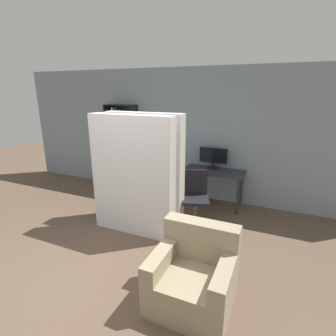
{
  "coord_description": "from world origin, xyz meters",
  "views": [
    {
      "loc": [
        2.07,
        -1.9,
        2.26
      ],
      "look_at": [
        0.45,
        1.8,
        1.05
      ],
      "focal_mm": 28.0,
      "sensor_mm": 36.0,
      "label": 1
    }
  ],
  "objects_px": {
    "mattress_far": "(145,170)",
    "armchair": "(194,275)",
    "mattress_near": "(133,176)",
    "monitor": "(213,157)",
    "office_chair": "(195,203)",
    "bookshelf": "(119,149)"
  },
  "relations": [
    {
      "from": "monitor",
      "to": "bookshelf",
      "type": "xyz_separation_m",
      "value": [
        -2.25,
        0.03,
        -0.03
      ]
    },
    {
      "from": "mattress_near",
      "to": "monitor",
      "type": "bearing_deg",
      "value": 63.24
    },
    {
      "from": "monitor",
      "to": "bookshelf",
      "type": "bearing_deg",
      "value": 179.34
    },
    {
      "from": "mattress_near",
      "to": "armchair",
      "type": "bearing_deg",
      "value": -37.11
    },
    {
      "from": "office_chair",
      "to": "bookshelf",
      "type": "distance_m",
      "value": 2.53
    },
    {
      "from": "office_chair",
      "to": "bookshelf",
      "type": "xyz_separation_m",
      "value": [
        -2.23,
        1.05,
        0.55
      ]
    },
    {
      "from": "office_chair",
      "to": "mattress_far",
      "type": "bearing_deg",
      "value": -162.12
    },
    {
      "from": "mattress_near",
      "to": "bookshelf",
      "type": "bearing_deg",
      "value": 129.24
    },
    {
      "from": "monitor",
      "to": "armchair",
      "type": "relative_size",
      "value": 0.66
    },
    {
      "from": "mattress_near",
      "to": "office_chair",
      "type": "bearing_deg",
      "value": 38.57
    },
    {
      "from": "office_chair",
      "to": "armchair",
      "type": "height_order",
      "value": "office_chair"
    },
    {
      "from": "mattress_far",
      "to": "monitor",
      "type": "bearing_deg",
      "value": 56.64
    },
    {
      "from": "mattress_near",
      "to": "armchair",
      "type": "distance_m",
      "value": 1.83
    },
    {
      "from": "mattress_far",
      "to": "armchair",
      "type": "distance_m",
      "value": 2.08
    },
    {
      "from": "monitor",
      "to": "office_chair",
      "type": "height_order",
      "value": "monitor"
    },
    {
      "from": "monitor",
      "to": "armchair",
      "type": "bearing_deg",
      "value": -79.23
    },
    {
      "from": "mattress_far",
      "to": "armchair",
      "type": "bearing_deg",
      "value": -46.26
    },
    {
      "from": "monitor",
      "to": "mattress_near",
      "type": "distance_m",
      "value": 1.89
    },
    {
      "from": "bookshelf",
      "to": "mattress_far",
      "type": "relative_size",
      "value": 1.02
    },
    {
      "from": "bookshelf",
      "to": "armchair",
      "type": "relative_size",
      "value": 2.29
    },
    {
      "from": "monitor",
      "to": "mattress_near",
      "type": "bearing_deg",
      "value": -116.76
    },
    {
      "from": "bookshelf",
      "to": "mattress_far",
      "type": "xyz_separation_m",
      "value": [
        1.4,
        -1.32,
        0.02
      ]
    }
  ]
}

